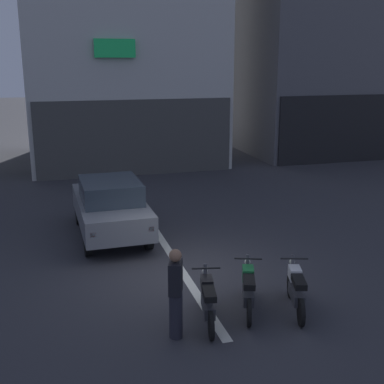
% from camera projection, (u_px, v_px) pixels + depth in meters
% --- Properties ---
extents(ground_plane, '(120.00, 120.00, 0.00)m').
position_uv_depth(ground_plane, '(184.00, 274.00, 11.54)').
color(ground_plane, '#333338').
extents(lane_centre_line, '(0.20, 18.00, 0.01)m').
position_uv_depth(lane_centre_line, '(139.00, 204.00, 17.11)').
color(lane_centre_line, silver).
rests_on(lane_centre_line, ground).
extents(car_grey_crossing_near, '(1.85, 4.14, 1.64)m').
position_uv_depth(car_grey_crossing_near, '(111.00, 206.00, 13.80)').
color(car_grey_crossing_near, black).
rests_on(car_grey_crossing_near, ground).
extents(motorcycle_black_row_leftmost, '(0.55, 1.65, 0.98)m').
position_uv_depth(motorcycle_black_row_leftmost, '(208.00, 300.00, 9.31)').
color(motorcycle_black_row_leftmost, black).
rests_on(motorcycle_black_row_leftmost, ground).
extents(motorcycle_green_row_left_mid, '(0.69, 1.60, 0.98)m').
position_uv_depth(motorcycle_green_row_left_mid, '(248.00, 289.00, 9.77)').
color(motorcycle_green_row_left_mid, black).
rests_on(motorcycle_green_row_left_mid, ground).
extents(motorcycle_white_row_centre, '(0.65, 1.62, 0.98)m').
position_uv_depth(motorcycle_white_row_centre, '(296.00, 289.00, 9.77)').
color(motorcycle_white_row_centre, black).
rests_on(motorcycle_white_row_centre, ground).
extents(person_by_motorcycles, '(0.33, 0.41, 1.67)m').
position_uv_depth(person_by_motorcycles, '(176.00, 293.00, 8.71)').
color(person_by_motorcycles, '#23232D').
rests_on(person_by_motorcycles, ground).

